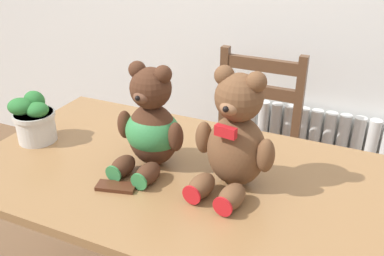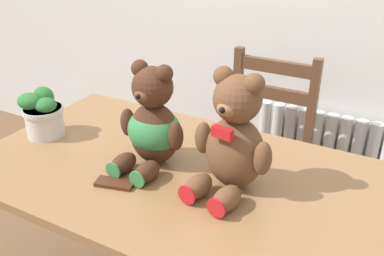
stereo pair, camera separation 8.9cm
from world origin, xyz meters
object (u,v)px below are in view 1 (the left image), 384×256
potted_plant (34,119)px  wooden_chair_behind (250,147)px  chocolate_bar (116,187)px  teddy_bear_right (235,139)px  teddy_bear_left (151,126)px

potted_plant → wooden_chair_behind: bearing=52.5°
wooden_chair_behind → chocolate_bar: size_ratio=7.71×
wooden_chair_behind → teddy_bear_right: bearing=102.1°
teddy_bear_left → chocolate_bar: bearing=82.9°
wooden_chair_behind → potted_plant: (-0.58, -0.76, 0.37)m
wooden_chair_behind → teddy_bear_right: 0.87m
teddy_bear_left → potted_plant: 0.46m
teddy_bear_left → teddy_bear_right: (0.28, -0.00, 0.02)m
potted_plant → chocolate_bar: (0.43, -0.14, -0.08)m
wooden_chair_behind → potted_plant: size_ratio=5.04×
wooden_chair_behind → teddy_bear_left: size_ratio=2.65×
teddy_bear_left → potted_plant: size_ratio=1.90×
chocolate_bar → teddy_bear_right: bearing=28.2°
teddy_bear_left → chocolate_bar: size_ratio=2.90×
wooden_chair_behind → potted_plant: potted_plant is taller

